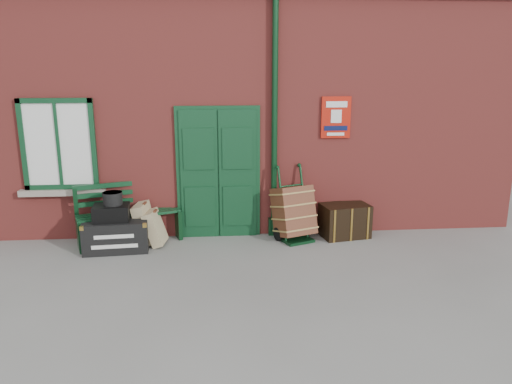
{
  "coord_description": "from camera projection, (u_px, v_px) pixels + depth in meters",
  "views": [
    {
      "loc": [
        -0.35,
        -6.86,
        2.93
      ],
      "look_at": [
        0.27,
        0.6,
        1.0
      ],
      "focal_mm": 35.0,
      "sensor_mm": 36.0,
      "label": 1
    }
  ],
  "objects": [
    {
      "name": "suitcase_back",
      "position": [
        145.0,
        223.0,
        8.32
      ],
      "size": [
        0.39,
        0.52,
        0.69
      ],
      "primitive_type": "cube",
      "rotation": [
        0.0,
        -0.2,
        -0.15
      ],
      "color": "tan",
      "rests_on": "ground"
    },
    {
      "name": "porter_trolley",
      "position": [
        294.0,
        212.0,
        8.48
      ],
      "size": [
        0.8,
        0.82,
        1.24
      ],
      "rotation": [
        0.0,
        0.0,
        0.38
      ],
      "color": "black",
      "rests_on": "ground"
    },
    {
      "name": "strongbox",
      "position": [
        111.0,
        213.0,
        7.93
      ],
      "size": [
        0.58,
        0.44,
        0.25
      ],
      "primitive_type": "cube",
      "rotation": [
        0.0,
        0.0,
        0.08
      ],
      "color": "black",
      "rests_on": "houdini_trunk"
    },
    {
      "name": "suitcase_front",
      "position": [
        155.0,
        228.0,
        8.25
      ],
      "size": [
        0.4,
        0.48,
        0.6
      ],
      "primitive_type": "cube",
      "rotation": [
        0.0,
        -0.31,
        -0.15
      ],
      "color": "tan",
      "rests_on": "ground"
    },
    {
      "name": "station_building",
      "position": [
        231.0,
        102.0,
        10.21
      ],
      "size": [
        10.3,
        4.3,
        4.36
      ],
      "color": "#AD3D37",
      "rests_on": "ground"
    },
    {
      "name": "bench",
      "position": [
        128.0,
        211.0,
        8.38
      ],
      "size": [
        1.76,
        1.03,
        1.04
      ],
      "rotation": [
        0.0,
        0.0,
        0.33
      ],
      "color": "#0F3A1E",
      "rests_on": "ground"
    },
    {
      "name": "houdini_trunk",
      "position": [
        116.0,
        235.0,
        8.03
      ],
      "size": [
        1.05,
        0.63,
        0.5
      ],
      "primitive_type": "cube",
      "rotation": [
        0.0,
        0.0,
        0.08
      ],
      "color": "black",
      "rests_on": "ground"
    },
    {
      "name": "ground",
      "position": [
        241.0,
        268.0,
        7.38
      ],
      "size": [
        80.0,
        80.0,
        0.0
      ],
      "primitive_type": "plane",
      "color": "gray",
      "rests_on": "ground"
    },
    {
      "name": "dark_trunk",
      "position": [
        345.0,
        220.0,
        8.66
      ],
      "size": [
        0.88,
        0.66,
        0.58
      ],
      "primitive_type": "cube",
      "rotation": [
        0.0,
        0.0,
        0.19
      ],
      "color": "black",
      "rests_on": "ground"
    },
    {
      "name": "hatbox",
      "position": [
        113.0,
        198.0,
        7.9
      ],
      "size": [
        0.32,
        0.32,
        0.2
      ],
      "primitive_type": "cylinder",
      "rotation": [
        0.0,
        0.0,
        0.08
      ],
      "color": "black",
      "rests_on": "strongbox"
    }
  ]
}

